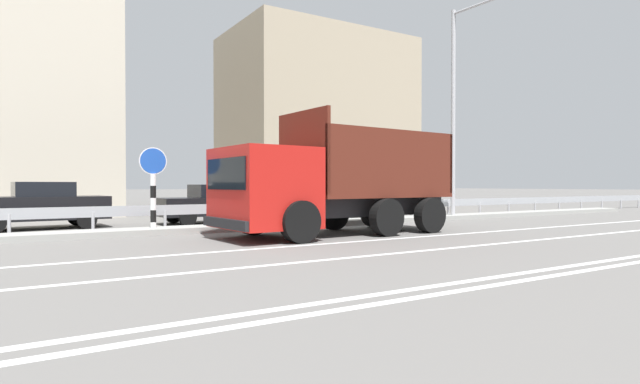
{
  "coord_description": "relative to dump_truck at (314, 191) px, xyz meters",
  "views": [
    {
      "loc": [
        -9.39,
        -12.61,
        1.41
      ],
      "look_at": [
        -1.16,
        0.61,
        1.19
      ],
      "focal_mm": 28.0,
      "sensor_mm": 36.0,
      "label": 1
    }
  ],
  "objects": [
    {
      "name": "ground_plane",
      "position": [
        2.25,
        0.81,
        -1.24
      ],
      "size": [
        320.0,
        320.0,
        0.0
      ],
      "primitive_type": "plane",
      "color": "#605E5B"
    },
    {
      "name": "lane_strip_0",
      "position": [
        0.9,
        -1.75,
        -1.24
      ],
      "size": [
        65.55,
        0.16,
        0.01
      ],
      "primitive_type": "cube",
      "color": "silver",
      "rests_on": "ground_plane"
    },
    {
      "name": "lane_strip_1",
      "position": [
        0.9,
        -3.91,
        -1.24
      ],
      "size": [
        65.55,
        0.16,
        0.01
      ],
      "primitive_type": "cube",
      "color": "silver",
      "rests_on": "ground_plane"
    },
    {
      "name": "lane_strip_2",
      "position": [
        0.9,
        -6.77,
        -1.24
      ],
      "size": [
        65.55,
        0.16,
        0.01
      ],
      "primitive_type": "cube",
      "color": "silver",
      "rests_on": "ground_plane"
    },
    {
      "name": "lane_strip_3",
      "position": [
        0.9,
        -7.17,
        -1.24
      ],
      "size": [
        65.55,
        0.16,
        0.01
      ],
      "primitive_type": "cube",
      "color": "silver",
      "rests_on": "ground_plane"
    },
    {
      "name": "median_island",
      "position": [
        2.25,
        2.8,
        -1.15
      ],
      "size": [
        36.05,
        1.1,
        0.18
      ],
      "primitive_type": "cube",
      "color": "gray",
      "rests_on": "ground_plane"
    },
    {
      "name": "median_guardrail",
      "position": [
        2.25,
        4.16,
        -0.67
      ],
      "size": [
        65.55,
        0.09,
        0.78
      ],
      "color": "#9EA0A5",
      "rests_on": "ground_plane"
    },
    {
      "name": "dump_truck",
      "position": [
        0.0,
        0.0,
        0.0
      ],
      "size": [
        7.26,
        3.1,
        3.43
      ],
      "rotation": [
        0.0,
        0.0,
        1.63
      ],
      "color": "red",
      "rests_on": "ground_plane"
    },
    {
      "name": "median_road_sign",
      "position": [
        -3.67,
        2.8,
        0.09
      ],
      "size": [
        0.78,
        0.16,
        2.49
      ],
      "color": "white",
      "rests_on": "ground_plane"
    },
    {
      "name": "street_lamp_1",
      "position": [
        8.41,
        2.53,
        3.61
      ],
      "size": [
        0.71,
        2.8,
        8.61
      ],
      "color": "#ADADB2",
      "rests_on": "ground_plane"
    },
    {
      "name": "parked_car_3",
      "position": [
        -6.33,
        6.53,
        -0.48
      ],
      "size": [
        4.14,
        2.07,
        1.51
      ],
      "rotation": [
        0.0,
        0.0,
        1.65
      ],
      "color": "black",
      "rests_on": "ground_plane"
    },
    {
      "name": "parked_car_4",
      "position": [
        -0.76,
        5.97,
        -0.52
      ],
      "size": [
        3.96,
        1.89,
        1.43
      ],
      "rotation": [
        0.0,
        0.0,
        1.61
      ],
      "color": "black",
      "rests_on": "ground_plane"
    },
    {
      "name": "parked_car_5",
      "position": [
        4.8,
        6.42,
        -0.48
      ],
      "size": [
        4.18,
        2.16,
        1.55
      ],
      "rotation": [
        0.0,
        0.0,
        1.5
      ],
      "color": "#335B33",
      "rests_on": "ground_plane"
    },
    {
      "name": "background_building_1",
      "position": [
        11.1,
        17.96,
        4.57
      ],
      "size": [
        12.03,
        8.22,
        11.62
      ],
      "primitive_type": "cube",
      "color": "tan",
      "rests_on": "ground_plane"
    }
  ]
}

